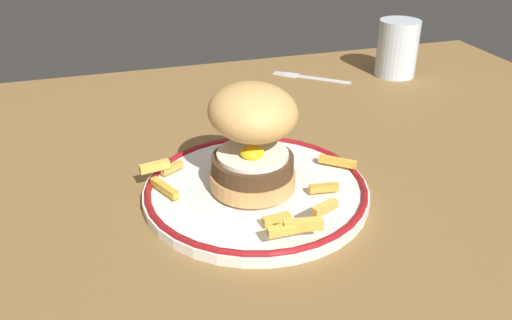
{
  "coord_description": "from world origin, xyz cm",
  "views": [
    {
      "loc": [
        -10.96,
        -49.14,
        31.84
      ],
      "look_at": [
        3.64,
        -1.36,
        4.6
      ],
      "focal_mm": 36.5,
      "sensor_mm": 36.0,
      "label": 1
    }
  ],
  "objects_px": {
    "burger": "(253,136)",
    "fork": "(309,77)",
    "water_glass": "(397,52)",
    "dinner_plate": "(256,189)"
  },
  "relations": [
    {
      "from": "burger",
      "to": "fork",
      "type": "distance_m",
      "value": 0.41
    },
    {
      "from": "water_glass",
      "to": "burger",
      "type": "bearing_deg",
      "value": -138.97
    },
    {
      "from": "fork",
      "to": "water_glass",
      "type": "bearing_deg",
      "value": -11.03
    },
    {
      "from": "water_glass",
      "to": "fork",
      "type": "relative_size",
      "value": 0.83
    },
    {
      "from": "dinner_plate",
      "to": "burger",
      "type": "height_order",
      "value": "burger"
    },
    {
      "from": "dinner_plate",
      "to": "burger",
      "type": "xyz_separation_m",
      "value": [
        -0.0,
        0.0,
        0.07
      ]
    },
    {
      "from": "burger",
      "to": "water_glass",
      "type": "distance_m",
      "value": 0.48
    },
    {
      "from": "water_glass",
      "to": "fork",
      "type": "xyz_separation_m",
      "value": [
        -0.16,
        0.03,
        -0.04
      ]
    },
    {
      "from": "burger",
      "to": "dinner_plate",
      "type": "bearing_deg",
      "value": -30.55
    },
    {
      "from": "fork",
      "to": "dinner_plate",
      "type": "bearing_deg",
      "value": -120.6
    }
  ]
}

